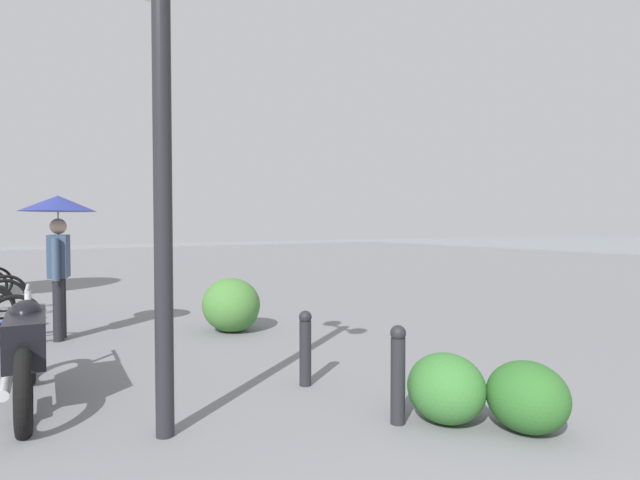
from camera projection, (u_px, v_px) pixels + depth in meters
name	position (u px, v px, depth m)	size (l,w,h in m)	color
lamppost	(162.00, 109.00, 3.81)	(0.98, 0.28, 3.72)	#232328
motorcycle	(26.00, 348.00, 4.60)	(2.17, 0.41, 1.06)	black
pedestrian	(58.00, 226.00, 7.08)	(1.00, 1.00, 2.03)	black
bollard_near	(398.00, 372.00, 4.12)	(0.13, 0.13, 0.81)	#232328
bollard_mid	(305.00, 346.00, 5.10)	(0.13, 0.13, 0.76)	#232328
shrub_low	(527.00, 397.00, 3.97)	(0.65, 0.59, 0.56)	#2D6628
shrub_round	(231.00, 305.00, 7.67)	(0.95, 0.86, 0.81)	#477F38
shrub_wide	(446.00, 388.00, 4.16)	(0.67, 0.60, 0.57)	#387533
shrub_tall	(235.00, 310.00, 7.66)	(0.78, 0.70, 0.66)	#387533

